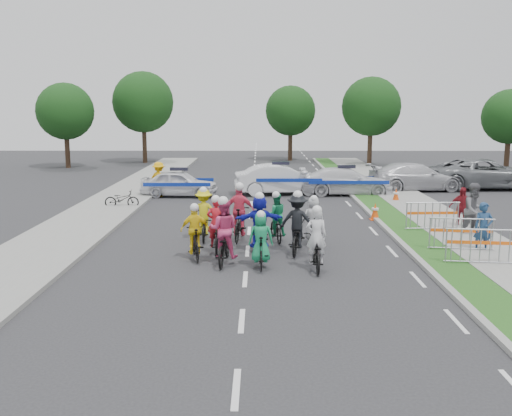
{
  "coord_description": "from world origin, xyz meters",
  "views": [
    {
      "loc": [
        0.37,
        -14.63,
        4.54
      ],
      "look_at": [
        0.26,
        4.68,
        1.1
      ],
      "focal_mm": 40.0,
      "sensor_mm": 36.0,
      "label": 1
    }
  ],
  "objects_px": {
    "civilian_sedan": "(416,177)",
    "parked_bike": "(122,199)",
    "rider_9": "(240,218)",
    "tree_3": "(143,102)",
    "rider_7": "(313,225)",
    "spectator_2": "(462,208)",
    "police_car_0": "(179,183)",
    "rider_5": "(260,227)",
    "spectator_1": "(475,210)",
    "tree_1": "(371,107)",
    "rider_4": "(297,229)",
    "barrier_0": "(480,248)",
    "cone_0": "(375,212)",
    "rider_2": "(224,239)",
    "rider_10": "(204,219)",
    "tree_4": "(291,111)",
    "marshal_hiviz": "(159,179)",
    "spectator_0": "(483,228)",
    "tree_0": "(65,111)",
    "barrier_1": "(461,236)",
    "rider_1": "(261,245)",
    "police_car_1": "(280,179)",
    "rider_0": "(316,248)",
    "cone_1": "(396,195)",
    "rider_8": "(276,222)",
    "barrier_2": "(432,217)",
    "police_car_2": "(346,181)",
    "tree_2": "(510,117)",
    "rider_6": "(216,233)"
  },
  "relations": [
    {
      "from": "police_car_0",
      "to": "civilian_sedan",
      "type": "relative_size",
      "value": 0.75
    },
    {
      "from": "spectator_1",
      "to": "parked_bike",
      "type": "bearing_deg",
      "value": 138.03
    },
    {
      "from": "rider_4",
      "to": "rider_2",
      "type": "bearing_deg",
      "value": 40.13
    },
    {
      "from": "marshal_hiviz",
      "to": "rider_2",
      "type": "bearing_deg",
      "value": 137.41
    },
    {
      "from": "tree_4",
      "to": "spectator_0",
      "type": "bearing_deg",
      "value": -82.01
    },
    {
      "from": "police_car_1",
      "to": "tree_4",
      "type": "distance_m",
      "value": 19.36
    },
    {
      "from": "rider_2",
      "to": "tree_1",
      "type": "bearing_deg",
      "value": -104.33
    },
    {
      "from": "civilian_sedan",
      "to": "tree_0",
      "type": "distance_m",
      "value": 25.94
    },
    {
      "from": "tree_2",
      "to": "rider_2",
      "type": "bearing_deg",
      "value": -127.4
    },
    {
      "from": "rider_0",
      "to": "rider_10",
      "type": "bearing_deg",
      "value": -45.42
    },
    {
      "from": "rider_1",
      "to": "parked_bike",
      "type": "bearing_deg",
      "value": -58.38
    },
    {
      "from": "civilian_sedan",
      "to": "spectator_2",
      "type": "xyz_separation_m",
      "value": [
        -0.96,
        -9.91,
        0.03
      ]
    },
    {
      "from": "tree_0",
      "to": "tree_1",
      "type": "distance_m",
      "value": 23.09
    },
    {
      "from": "rider_9",
      "to": "spectator_1",
      "type": "relative_size",
      "value": 1.05
    },
    {
      "from": "spectator_2",
      "to": "cone_0",
      "type": "bearing_deg",
      "value": 161.12
    },
    {
      "from": "barrier_1",
      "to": "rider_7",
      "type": "bearing_deg",
      "value": 167.18
    },
    {
      "from": "rider_4",
      "to": "barrier_0",
      "type": "relative_size",
      "value": 1.02
    },
    {
      "from": "rider_0",
      "to": "tree_0",
      "type": "distance_m",
      "value": 31.61
    },
    {
      "from": "civilian_sedan",
      "to": "barrier_1",
      "type": "relative_size",
      "value": 2.6
    },
    {
      "from": "rider_5",
      "to": "spectator_1",
      "type": "xyz_separation_m",
      "value": [
        7.56,
        2.15,
        0.15
      ]
    },
    {
      "from": "rider_6",
      "to": "rider_4",
      "type": "bearing_deg",
      "value": 175.91
    },
    {
      "from": "tree_1",
      "to": "police_car_2",
      "type": "bearing_deg",
      "value": -105.16
    },
    {
      "from": "rider_2",
      "to": "cone_1",
      "type": "xyz_separation_m",
      "value": [
        7.61,
        10.86,
        -0.4
      ]
    },
    {
      "from": "rider_9",
      "to": "police_car_0",
      "type": "bearing_deg",
      "value": -63.57
    },
    {
      "from": "rider_1",
      "to": "tree_1",
      "type": "relative_size",
      "value": 0.25
    },
    {
      "from": "rider_7",
      "to": "spectator_2",
      "type": "xyz_separation_m",
      "value": [
        5.82,
        2.62,
        0.13
      ]
    },
    {
      "from": "rider_7",
      "to": "tree_4",
      "type": "distance_m",
      "value": 30.36
    },
    {
      "from": "rider_0",
      "to": "police_car_1",
      "type": "height_order",
      "value": "rider_0"
    },
    {
      "from": "rider_10",
      "to": "tree_4",
      "type": "height_order",
      "value": "tree_4"
    },
    {
      "from": "rider_10",
      "to": "tree_4",
      "type": "xyz_separation_m",
      "value": [
        4.53,
        29.42,
        3.46
      ]
    },
    {
      "from": "rider_2",
      "to": "rider_7",
      "type": "relative_size",
      "value": 1.19
    },
    {
      "from": "rider_9",
      "to": "tree_3",
      "type": "bearing_deg",
      "value": -65.32
    },
    {
      "from": "spectator_1",
      "to": "tree_0",
      "type": "height_order",
      "value": "tree_0"
    },
    {
      "from": "rider_10",
      "to": "cone_0",
      "type": "relative_size",
      "value": 2.67
    },
    {
      "from": "barrier_2",
      "to": "tree_0",
      "type": "xyz_separation_m",
      "value": [
        -20.7,
        22.16,
        3.63
      ]
    },
    {
      "from": "spectator_0",
      "to": "tree_1",
      "type": "xyz_separation_m",
      "value": [
        1.62,
        27.2,
        3.73
      ]
    },
    {
      "from": "spectator_2",
      "to": "tree_1",
      "type": "distance_m",
      "value": 23.85
    },
    {
      "from": "barrier_2",
      "to": "civilian_sedan",
      "type": "bearing_deg",
      "value": 77.99
    },
    {
      "from": "marshal_hiviz",
      "to": "parked_bike",
      "type": "height_order",
      "value": "marshal_hiviz"
    },
    {
      "from": "cone_1",
      "to": "police_car_1",
      "type": "bearing_deg",
      "value": 154.88
    },
    {
      "from": "rider_0",
      "to": "marshal_hiviz",
      "type": "distance_m",
      "value": 14.92
    },
    {
      "from": "rider_5",
      "to": "tree_4",
      "type": "bearing_deg",
      "value": -101.86
    },
    {
      "from": "rider_2",
      "to": "tree_4",
      "type": "height_order",
      "value": "tree_4"
    },
    {
      "from": "rider_7",
      "to": "barrier_0",
      "type": "distance_m",
      "value": 5.24
    },
    {
      "from": "rider_2",
      "to": "spectator_2",
      "type": "bearing_deg",
      "value": -146.06
    },
    {
      "from": "civilian_sedan",
      "to": "parked_bike",
      "type": "relative_size",
      "value": 3.38
    },
    {
      "from": "rider_8",
      "to": "marshal_hiviz",
      "type": "relative_size",
      "value": 1.0
    },
    {
      "from": "rider_0",
      "to": "cone_1",
      "type": "relative_size",
      "value": 2.65
    },
    {
      "from": "police_car_0",
      "to": "spectator_0",
      "type": "relative_size",
      "value": 2.42
    },
    {
      "from": "tree_1",
      "to": "tree_3",
      "type": "xyz_separation_m",
      "value": [
        -18.0,
        2.0,
        0.35
      ]
    }
  ]
}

